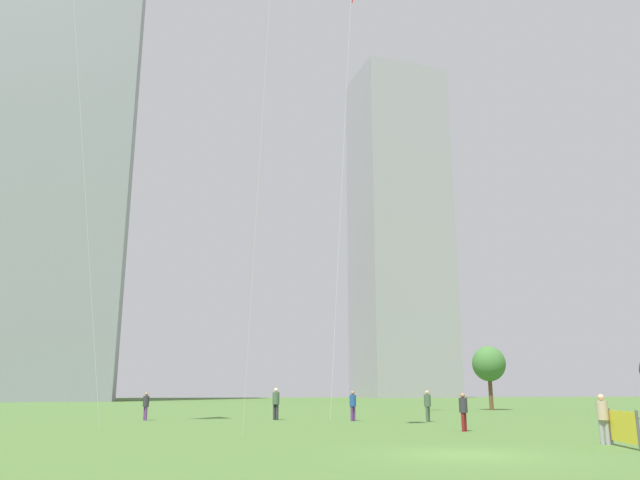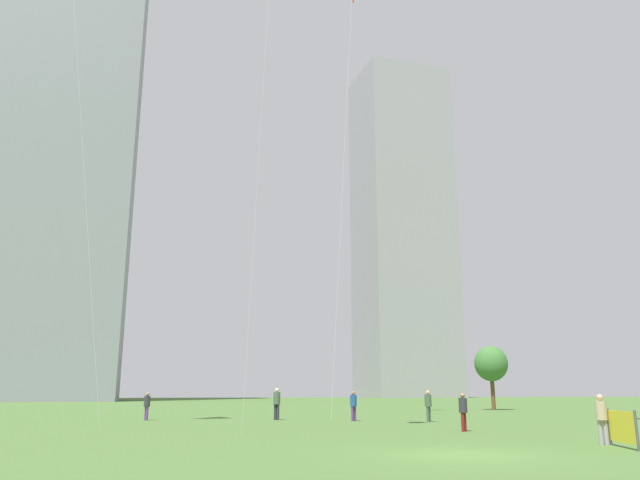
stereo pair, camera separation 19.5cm
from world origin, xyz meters
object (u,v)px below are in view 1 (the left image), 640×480
at_px(person_standing_1, 463,409).
at_px(park_tree_1, 489,364).
at_px(event_banner, 623,427).
at_px(distant_highrise_1, 400,228).
at_px(distant_highrise_0, 60,148).
at_px(person_standing_2, 276,401).
at_px(person_standing_3, 427,404).
at_px(person_standing_0, 146,404).
at_px(person_standing_4, 353,404).
at_px(person_standing_5, 603,415).

bearing_deg(person_standing_1, park_tree_1, -156.16).
bearing_deg(event_banner, distant_highrise_1, 73.61).
height_order(distant_highrise_0, distant_highrise_1, distant_highrise_0).
xyz_separation_m(distant_highrise_0, event_banner, (38.39, -94.89, -43.86)).
bearing_deg(person_standing_2, person_standing_3, -167.68).
xyz_separation_m(distant_highrise_1, event_banner, (-39.38, -133.89, -43.07)).
relative_size(person_standing_2, park_tree_1, 0.33).
height_order(person_standing_2, park_tree_1, park_tree_1).
distance_m(person_standing_1, person_standing_2, 13.67).
height_order(distant_highrise_0, event_banner, distant_highrise_0).
height_order(person_standing_0, person_standing_1, person_standing_1).
height_order(person_standing_2, person_standing_4, person_standing_2).
distance_m(person_standing_0, distant_highrise_1, 132.50).
bearing_deg(person_standing_0, park_tree_1, -94.37).
relative_size(person_standing_4, event_banner, 0.78).
bearing_deg(person_standing_1, person_standing_3, -137.90).
bearing_deg(event_banner, person_standing_2, 111.61).
bearing_deg(event_banner, distant_highrise_0, 112.03).
height_order(person_standing_0, park_tree_1, park_tree_1).
xyz_separation_m(person_standing_3, person_standing_5, (0.15, -15.12, -0.07)).
xyz_separation_m(person_standing_2, park_tree_1, (21.29, 15.00, 2.95)).
distance_m(person_standing_5, distant_highrise_1, 144.94).
relative_size(person_standing_4, park_tree_1, 0.30).
bearing_deg(distant_highrise_0, person_standing_1, -71.89).
height_order(person_standing_2, distant_highrise_0, distant_highrise_0).
bearing_deg(person_standing_1, distant_highrise_1, -145.47).
xyz_separation_m(person_standing_2, person_standing_5, (8.11, -19.12, -0.15)).
height_order(person_standing_3, event_banner, person_standing_3).
xyz_separation_m(person_standing_4, distant_highrise_1, (43.26, 115.94, 42.72)).
distance_m(person_standing_2, event_banner, 21.74).
bearing_deg(distant_highrise_1, person_standing_5, -112.90).
relative_size(distant_highrise_0, distant_highrise_1, 1.02).
distance_m(person_standing_0, person_standing_4, 12.06).
bearing_deg(person_standing_5, person_standing_1, -37.96).
xyz_separation_m(person_standing_2, event_banner, (8.01, -20.21, -0.45)).
distance_m(person_standing_1, person_standing_5, 7.27).
height_order(person_standing_4, event_banner, person_standing_4).
relative_size(person_standing_0, person_standing_3, 0.94).
bearing_deg(distant_highrise_1, event_banner, -112.81).
bearing_deg(event_banner, person_standing_1, 100.59).
height_order(person_standing_0, distant_highrise_0, distant_highrise_0).
relative_size(person_standing_1, park_tree_1, 0.28).
xyz_separation_m(park_tree_1, distant_highrise_1, (26.09, 98.68, 39.67)).
xyz_separation_m(person_standing_0, distant_highrise_1, (54.89, 112.76, 42.77)).
distance_m(person_standing_2, person_standing_4, 4.70).
xyz_separation_m(person_standing_3, park_tree_1, (13.33, 19.01, 3.03)).
relative_size(distant_highrise_0, event_banner, 41.55).
height_order(distant_highrise_1, event_banner, distant_highrise_1).
xyz_separation_m(park_tree_1, event_banner, (-13.28, -35.21, -3.40)).
relative_size(person_standing_5, park_tree_1, 0.28).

